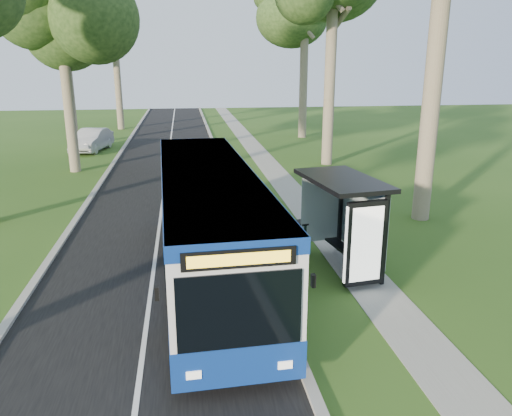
{
  "coord_description": "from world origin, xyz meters",
  "views": [
    {
      "loc": [
        -2.36,
        -13.12,
        6.45
      ],
      "look_at": [
        -0.0,
        3.18,
        1.6
      ],
      "focal_mm": 35.0,
      "sensor_mm": 36.0,
      "label": 1
    }
  ],
  "objects": [
    {
      "name": "ground",
      "position": [
        0.0,
        0.0,
        0.0
      ],
      "size": [
        120.0,
        120.0,
        0.0
      ],
      "primitive_type": "plane",
      "color": "#2D5119",
      "rests_on": "ground"
    },
    {
      "name": "road",
      "position": [
        -3.5,
        10.0,
        0.01
      ],
      "size": [
        7.0,
        100.0,
        0.02
      ],
      "primitive_type": "cube",
      "color": "black",
      "rests_on": "ground"
    },
    {
      "name": "kerb_east",
      "position": [
        0.0,
        10.0,
        0.06
      ],
      "size": [
        0.25,
        100.0,
        0.12
      ],
      "primitive_type": "cube",
      "color": "#9E9B93",
      "rests_on": "ground"
    },
    {
      "name": "kerb_west",
      "position": [
        -7.0,
        10.0,
        0.06
      ],
      "size": [
        0.25,
        100.0,
        0.12
      ],
      "primitive_type": "cube",
      "color": "#9E9B93",
      "rests_on": "ground"
    },
    {
      "name": "centre_line",
      "position": [
        -3.5,
        10.0,
        0.02
      ],
      "size": [
        0.12,
        100.0,
        0.0
      ],
      "primitive_type": "cube",
      "color": "white",
      "rests_on": "road"
    },
    {
      "name": "footpath",
      "position": [
        3.0,
        10.0,
        0.01
      ],
      "size": [
        1.5,
        100.0,
        0.02
      ],
      "primitive_type": "cube",
      "color": "gray",
      "rests_on": "ground"
    },
    {
      "name": "bus",
      "position": [
        -1.73,
        1.48,
        1.74
      ],
      "size": [
        3.18,
        12.78,
        3.36
      ],
      "rotation": [
        0.0,
        0.0,
        0.04
      ],
      "color": "silver",
      "rests_on": "ground"
    },
    {
      "name": "bus_stop_sign",
      "position": [
        0.3,
        -0.18,
        1.42
      ],
      "size": [
        0.16,
        0.31,
        2.25
      ],
      "rotation": [
        0.0,
        0.0,
        0.39
      ],
      "color": "gray",
      "rests_on": "ground"
    },
    {
      "name": "bus_shelter",
      "position": [
        2.57,
        0.8,
        2.14
      ],
      "size": [
        2.38,
        3.74,
        3.01
      ],
      "rotation": [
        0.0,
        0.0,
        0.15
      ],
      "color": "black",
      "rests_on": "ground"
    },
    {
      "name": "litter_bin",
      "position": [
        1.63,
        3.07,
        0.54
      ],
      "size": [
        0.61,
        0.61,
        1.07
      ],
      "rotation": [
        0.0,
        0.0,
        -0.28
      ],
      "color": "black",
      "rests_on": "ground"
    },
    {
      "name": "car_white",
      "position": [
        -9.25,
        25.76,
        0.67
      ],
      "size": [
        2.7,
        4.23,
        1.34
      ],
      "primitive_type": "imported",
      "rotation": [
        0.0,
        0.0,
        -0.31
      ],
      "color": "white",
      "rests_on": "ground"
    },
    {
      "name": "car_silver",
      "position": [
        -9.19,
        25.34,
        0.82
      ],
      "size": [
        2.67,
        5.21,
        1.64
      ],
      "primitive_type": "imported",
      "rotation": [
        0.0,
        0.0,
        -0.2
      ],
      "color": "#B1B3B9",
      "rests_on": "ground"
    },
    {
      "name": "tree_west_c",
      "position": [
        -9.0,
        18.0,
        9.61
      ],
      "size": [
        5.2,
        5.2,
        12.95
      ],
      "color": "#7A6B56",
      "rests_on": "ground"
    },
    {
      "name": "tree_west_e",
      "position": [
        -8.5,
        38.0,
        10.33
      ],
      "size": [
        5.2,
        5.2,
        13.93
      ],
      "color": "#7A6B56",
      "rests_on": "ground"
    }
  ]
}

